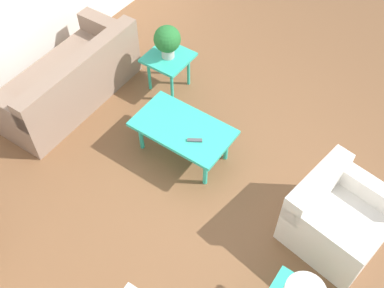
# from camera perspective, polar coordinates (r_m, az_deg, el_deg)

# --- Properties ---
(ground_plane) EXTENTS (14.00, 14.00, 0.00)m
(ground_plane) POSITION_cam_1_polar(r_m,az_deg,el_deg) (5.20, 4.90, -2.37)
(ground_plane) COLOR brown
(sofa) EXTENTS (0.89, 1.92, 0.80)m
(sofa) POSITION_cam_1_polar(r_m,az_deg,el_deg) (5.85, -15.38, 7.71)
(sofa) COLOR gray
(sofa) RESTS_ON ground_plane
(armchair) EXTENTS (0.97, 0.99, 0.74)m
(armchair) POSITION_cam_1_polar(r_m,az_deg,el_deg) (4.65, 17.78, -8.93)
(armchair) COLOR silver
(armchair) RESTS_ON ground_plane
(coffee_table) EXTENTS (1.10, 0.63, 0.45)m
(coffee_table) POSITION_cam_1_polar(r_m,az_deg,el_deg) (4.96, -1.16, 1.79)
(coffee_table) COLOR #2DB79E
(coffee_table) RESTS_ON ground_plane
(side_table_plant) EXTENTS (0.54, 0.54, 0.50)m
(side_table_plant) POSITION_cam_1_polar(r_m,az_deg,el_deg) (5.75, -3.02, 10.48)
(side_table_plant) COLOR #2DB79E
(side_table_plant) RESTS_ON ground_plane
(potted_plant) EXTENTS (0.33, 0.33, 0.43)m
(potted_plant) POSITION_cam_1_polar(r_m,az_deg,el_deg) (5.55, -3.16, 13.04)
(potted_plant) COLOR #B2ADA3
(potted_plant) RESTS_ON side_table_plant
(remote_control) EXTENTS (0.16, 0.12, 0.02)m
(remote_control) POSITION_cam_1_polar(r_m,az_deg,el_deg) (4.79, 0.35, 0.48)
(remote_control) COLOR #4C4C51
(remote_control) RESTS_ON coffee_table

